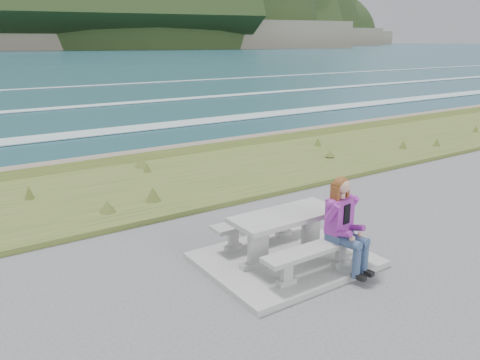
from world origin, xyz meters
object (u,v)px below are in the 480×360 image
object	(u,v)px
bench_landward	(316,253)
bench_seaward	(260,223)
seated_woman	(347,237)
picnic_table	(286,223)

from	to	relation	value
bench_landward	bench_seaward	xyz separation A→B (m)	(0.00, 1.40, 0.00)
bench_landward	seated_woman	bearing A→B (deg)	-15.33
bench_landward	picnic_table	bearing A→B (deg)	90.00
bench_seaward	bench_landward	bearing A→B (deg)	-90.00
picnic_table	bench_seaward	distance (m)	0.74
seated_woman	picnic_table	bearing A→B (deg)	112.12
picnic_table	seated_woman	bearing A→B (deg)	-59.38
bench_seaward	seated_woman	bearing A→B (deg)	-72.15
bench_seaward	seated_woman	size ratio (longest dim) A/B	1.25
bench_landward	seated_woman	world-z (taller)	seated_woman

